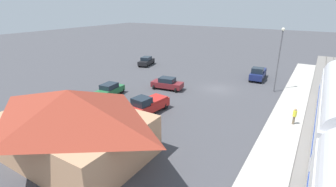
# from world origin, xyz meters

# --- Properties ---
(ground_plane) EXTENTS (200.00, 200.00, 0.00)m
(ground_plane) POSITION_xyz_m (0.00, 0.00, 0.00)
(ground_plane) COLOR #424247
(railway_track) EXTENTS (4.80, 70.00, 0.30)m
(railway_track) POSITION_xyz_m (-14.00, 0.00, 0.09)
(railway_track) COLOR slate
(railway_track) RESTS_ON ground
(platform) EXTENTS (3.20, 46.00, 0.30)m
(platform) POSITION_xyz_m (-10.00, 0.00, 0.15)
(platform) COLOR #B7B2A8
(platform) RESTS_ON ground
(station_building) EXTENTS (12.57, 8.75, 5.58)m
(station_building) POSITION_xyz_m (4.00, 22.00, 2.90)
(station_building) COLOR tan
(station_building) RESTS_ON ground
(pedestrian_on_platform) EXTENTS (0.36, 0.36, 1.71)m
(pedestrian_on_platform) POSITION_xyz_m (-10.76, 7.36, 1.28)
(pedestrian_on_platform) COLOR brown
(pedestrian_on_platform) RESTS_ON platform
(sedan_black) EXTENTS (2.82, 4.80, 1.74)m
(sedan_black) POSITION_xyz_m (17.66, -6.47, 0.88)
(sedan_black) COLOR black
(sedan_black) RESTS_ON ground
(sedan_green) EXTENTS (2.27, 4.66, 1.74)m
(sedan_green) POSITION_xyz_m (11.30, 10.52, 0.88)
(sedan_green) COLOR #236638
(sedan_green) RESTS_ON ground
(sedan_maroon) EXTENTS (4.72, 2.75, 1.74)m
(sedan_maroon) POSITION_xyz_m (6.23, 4.02, 0.88)
(sedan_maroon) COLOR maroon
(sedan_maroon) RESTS_ON ground
(pickup_navy) EXTENTS (2.34, 5.53, 2.14)m
(pickup_navy) POSITION_xyz_m (-3.79, -8.03, 1.03)
(pickup_navy) COLOR navy
(pickup_navy) RESTS_ON ground
(pickup_red) EXTENTS (2.54, 5.58, 2.14)m
(pickup_red) POSITION_xyz_m (3.66, 12.35, 1.03)
(pickup_red) COLOR red
(pickup_red) RESTS_ON ground
(light_pole_near_platform) EXTENTS (0.44, 0.44, 8.80)m
(light_pole_near_platform) POSITION_xyz_m (-7.20, -3.03, 5.45)
(light_pole_near_platform) COLOR #515156
(light_pole_near_platform) RESTS_ON ground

